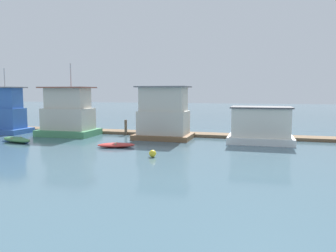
% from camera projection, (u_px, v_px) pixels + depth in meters
% --- Properties ---
extents(ground_plane, '(200.00, 200.00, 0.00)m').
position_uv_depth(ground_plane, '(171.00, 139.00, 31.68)').
color(ground_plane, '#426070').
extents(dock_walkway, '(51.00, 2.14, 0.30)m').
position_uv_depth(dock_walkway, '(178.00, 134.00, 34.59)').
color(dock_walkway, brown).
rests_on(dock_walkway, ground_plane).
extents(houseboat_blue, '(5.44, 3.32, 7.14)m').
position_uv_depth(houseboat_blue, '(4.00, 113.00, 36.42)').
color(houseboat_blue, '#3866B7').
rests_on(houseboat_blue, ground_plane).
extents(houseboat_green, '(5.83, 3.95, 7.51)m').
position_uv_depth(houseboat_green, '(68.00, 115.00, 34.26)').
color(houseboat_green, '#4C9360').
rests_on(houseboat_green, ground_plane).
extents(houseboat_brown, '(5.52, 3.94, 5.12)m').
position_uv_depth(houseboat_brown, '(164.00, 115.00, 31.89)').
color(houseboat_brown, brown).
rests_on(houseboat_brown, ground_plane).
extents(houseboat_white, '(5.70, 3.92, 3.27)m').
position_uv_depth(houseboat_white, '(261.00, 126.00, 29.42)').
color(houseboat_white, white).
rests_on(houseboat_white, ground_plane).
extents(dinghy_green, '(4.08, 2.45, 0.47)m').
position_uv_depth(dinghy_green, '(16.00, 140.00, 29.91)').
color(dinghy_green, '#47844C').
rests_on(dinghy_green, ground_plane).
extents(dinghy_red, '(3.35, 2.28, 0.36)m').
position_uv_depth(dinghy_red, '(116.00, 145.00, 27.17)').
color(dinghy_red, red).
rests_on(dinghy_red, ground_plane).
extents(mooring_post_far_right, '(0.27, 0.27, 1.62)m').
position_uv_depth(mooring_post_far_right, '(126.00, 128.00, 34.69)').
color(mooring_post_far_right, brown).
rests_on(mooring_post_far_right, ground_plane).
extents(mooring_post_near_left, '(0.24, 0.24, 1.46)m').
position_uv_depth(mooring_post_near_left, '(60.00, 126.00, 36.82)').
color(mooring_post_near_left, brown).
rests_on(mooring_post_near_left, ground_plane).
extents(buoy_yellow, '(0.51, 0.51, 0.51)m').
position_uv_depth(buoy_yellow, '(153.00, 154.00, 23.06)').
color(buoy_yellow, yellow).
rests_on(buoy_yellow, ground_plane).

